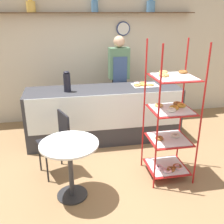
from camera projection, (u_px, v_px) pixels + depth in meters
name	position (u px, v px, depth m)	size (l,w,h in m)	color
ground_plane	(117.00, 174.00, 3.78)	(14.00, 14.00, 0.00)	olive
back_wall	(95.00, 54.00, 5.40)	(10.00, 0.30, 2.70)	beige
display_counter	(104.00, 114.00, 4.68)	(2.68, 0.74, 0.95)	#333338
pastry_rack	(170.00, 124.00, 3.51)	(0.59, 0.57, 1.88)	#A51919
person_worker	(119.00, 78.00, 5.07)	(0.38, 0.23, 1.78)	#282833
cafe_table	(70.00, 157.00, 3.14)	(0.70, 0.70, 0.75)	#262628
cafe_chair	(58.00, 137.00, 3.66)	(0.49, 0.49, 0.90)	black
coffee_carafe	(67.00, 82.00, 4.29)	(0.12, 0.12, 0.34)	black
donut_tray_counter	(144.00, 85.00, 4.69)	(0.46, 0.34, 0.05)	silver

